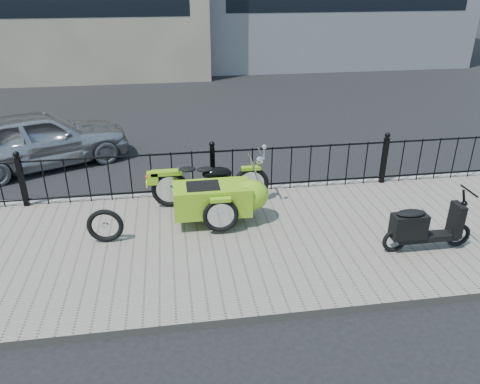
{
  "coord_description": "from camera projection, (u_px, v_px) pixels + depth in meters",
  "views": [
    {
      "loc": [
        -0.74,
        -7.0,
        4.11
      ],
      "look_at": [
        0.32,
        -0.1,
        0.78
      ],
      "focal_mm": 35.0,
      "sensor_mm": 36.0,
      "label": 1
    }
  ],
  "objects": [
    {
      "name": "ground",
      "position": [
        221.0,
        231.0,
        8.12
      ],
      "size": [
        120.0,
        120.0,
        0.0
      ],
      "primitive_type": "plane",
      "color": "black",
      "rests_on": "ground"
    },
    {
      "name": "sedan_car",
      "position": [
        39.0,
        138.0,
        10.56
      ],
      "size": [
        4.18,
        3.0,
        1.32
      ],
      "primitive_type": "imported",
      "rotation": [
        0.0,
        0.0,
        1.99
      ],
      "color": "#A2A3A8",
      "rests_on": "ground"
    },
    {
      "name": "iron_fence",
      "position": [
        213.0,
        171.0,
        9.03
      ],
      "size": [
        14.11,
        0.11,
        1.08
      ],
      "color": "black",
      "rests_on": "sidewalk"
    },
    {
      "name": "curb",
      "position": [
        213.0,
        193.0,
        9.38
      ],
      "size": [
        30.0,
        0.1,
        0.12
      ],
      "primitive_type": "cube",
      "color": "gray",
      "rests_on": "ground"
    },
    {
      "name": "motorcycle_sidecar",
      "position": [
        222.0,
        194.0,
        8.09
      ],
      "size": [
        2.28,
        1.48,
        0.98
      ],
      "color": "black",
      "rests_on": "sidewalk"
    },
    {
      "name": "spare_tire",
      "position": [
        105.0,
        226.0,
        7.46
      ],
      "size": [
        0.59,
        0.11,
        0.58
      ],
      "primitive_type": "torus",
      "rotation": [
        1.57,
        0.0,
        -0.05
      ],
      "color": "black",
      "rests_on": "sidewalk"
    },
    {
      "name": "scooter",
      "position": [
        423.0,
        228.0,
        7.22
      ],
      "size": [
        1.47,
        0.43,
        0.99
      ],
      "color": "black",
      "rests_on": "sidewalk"
    },
    {
      "name": "sidewalk",
      "position": [
        224.0,
        243.0,
        7.65
      ],
      "size": [
        30.0,
        3.8,
        0.12
      ],
      "primitive_type": "cube",
      "color": "slate",
      "rests_on": "ground"
    }
  ]
}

